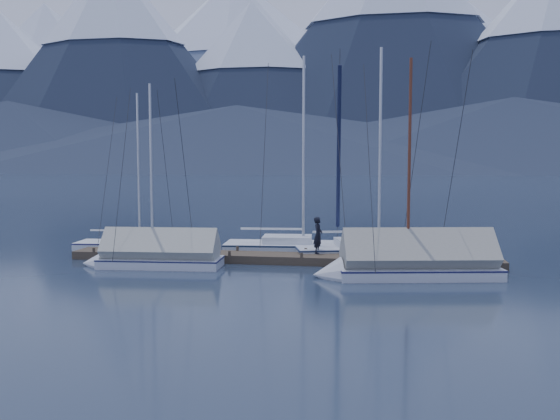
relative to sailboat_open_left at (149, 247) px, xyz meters
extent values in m
plane|color=#162032|center=(6.80, -4.47, -0.14)|extent=(1000.00, 1000.00, 0.00)
cone|color=#475675|center=(-253.20, 415.53, 64.86)|extent=(308.00, 308.00, 130.00)
cone|color=silver|center=(-253.20, 415.53, 103.06)|extent=(133.24, 133.24, 54.60)
cone|color=#475675|center=(-103.20, 435.53, 74.86)|extent=(352.00, 352.00, 150.00)
cone|color=silver|center=(-103.20, 435.53, 118.86)|extent=(152.28, 152.28, 63.00)
cone|color=#475675|center=(46.80, 425.53, 69.86)|extent=(330.00, 330.00, 140.00)
cone|color=silver|center=(46.80, 425.53, 110.96)|extent=(142.76, 142.76, 58.80)
cone|color=#192133|center=(-133.20, 280.53, 57.36)|extent=(190.00, 190.00, 115.00)
cone|color=silver|center=(-133.20, 280.53, 91.21)|extent=(82.19, 82.19, 48.30)
cone|color=#192133|center=(-58.20, 290.53, 44.86)|extent=(171.00, 171.00, 90.00)
cone|color=silver|center=(-58.20, 290.53, 71.46)|extent=(73.97, 73.97, 37.80)
cone|color=#192133|center=(16.80, 305.53, 67.36)|extent=(228.00, 228.00, 135.00)
cone|color=#192133|center=(96.80, 285.53, 54.86)|extent=(190.00, 190.00, 110.00)
cone|color=#192133|center=(-173.20, 245.53, 17.36)|extent=(364.00, 364.00, 35.00)
cone|color=#192133|center=(-53.20, 235.53, 14.86)|extent=(416.00, 416.00, 30.00)
cone|color=#192133|center=(66.80, 240.53, 15.86)|extent=(390.00, 390.00, 32.00)
cube|color=#382D23|center=(6.80, -2.47, 0.03)|extent=(18.00, 1.50, 0.34)
cube|color=black|center=(0.80, -2.47, -0.19)|extent=(3.00, 1.30, 0.30)
cube|color=black|center=(6.80, -2.47, -0.19)|extent=(3.00, 1.30, 0.30)
cube|color=black|center=(12.80, -2.47, -0.19)|extent=(3.00, 1.30, 0.30)
cylinder|color=#382D23|center=(-1.20, -1.77, 0.21)|extent=(0.12, 0.12, 0.35)
cylinder|color=#382D23|center=(-1.20, -3.17, 0.21)|extent=(0.12, 0.12, 0.35)
cylinder|color=#382D23|center=(1.80, -1.77, 0.21)|extent=(0.12, 0.12, 0.35)
cylinder|color=#382D23|center=(1.80, -3.17, 0.21)|extent=(0.12, 0.12, 0.35)
cylinder|color=#382D23|center=(4.80, -1.77, 0.21)|extent=(0.12, 0.12, 0.35)
cylinder|color=#382D23|center=(4.80, -3.17, 0.21)|extent=(0.12, 0.12, 0.35)
cylinder|color=#382D23|center=(7.80, -1.77, 0.21)|extent=(0.12, 0.12, 0.35)
cylinder|color=#382D23|center=(7.80, -3.17, 0.21)|extent=(0.12, 0.12, 0.35)
cylinder|color=#382D23|center=(10.80, -1.77, 0.21)|extent=(0.12, 0.12, 0.35)
cylinder|color=#382D23|center=(10.80, -3.17, 0.21)|extent=(0.12, 0.12, 0.35)
cylinder|color=#382D23|center=(13.80, -1.77, 0.21)|extent=(0.12, 0.12, 0.35)
cylinder|color=#382D23|center=(13.80, -3.17, 0.21)|extent=(0.12, 0.12, 0.35)
cube|color=silver|center=(-0.78, -0.08, -0.04)|extent=(5.42, 2.28, 0.58)
cube|color=silver|center=(-0.78, -0.08, -0.30)|extent=(4.56, 1.41, 0.26)
cube|color=#1E194C|center=(-0.78, -0.08, 0.21)|extent=(5.48, 2.30, 0.05)
cone|color=silver|center=(2.24, 0.23, -0.04)|extent=(1.13, 1.78, 1.69)
cube|color=silver|center=(-1.04, -0.11, 0.38)|extent=(1.96, 1.41, 0.26)
cylinder|color=#B2B7BF|center=(-0.43, -0.04, 3.77)|extent=(0.11, 0.11, 7.03)
cylinder|color=#B2B7BF|center=(-1.65, -0.17, 0.78)|extent=(2.37, 0.32, 0.08)
cylinder|color=#26262B|center=(0.88, 0.09, 3.77)|extent=(0.29, 2.64, 7.04)
cube|color=silver|center=(7.02, 0.18, -0.02)|extent=(6.52, 2.64, 0.70)
cube|color=silver|center=(7.02, 0.18, -0.33)|extent=(5.49, 1.61, 0.32)
cube|color=#152541|center=(7.02, 0.18, 0.28)|extent=(6.58, 2.66, 0.06)
cone|color=silver|center=(10.66, 0.48, -0.02)|extent=(1.33, 2.13, 2.04)
cube|color=silver|center=(6.70, 0.15, 0.49)|extent=(2.34, 1.66, 0.32)
cylinder|color=#B2B7BF|center=(7.44, 0.21, 4.58)|extent=(0.13, 0.13, 8.48)
cylinder|color=#B2B7BF|center=(5.96, 0.09, 0.97)|extent=(2.86, 0.33, 0.10)
cylinder|color=#26262B|center=(9.02, 0.34, 4.58)|extent=(0.29, 3.20, 8.49)
cube|color=silver|center=(10.46, -0.37, -0.01)|extent=(6.84, 3.83, 0.71)
cube|color=silver|center=(10.46, -0.37, -0.34)|extent=(5.64, 2.63, 0.32)
cube|color=#19284D|center=(10.46, -0.37, 0.29)|extent=(6.91, 3.87, 0.06)
cone|color=silver|center=(14.05, 0.63, -0.01)|extent=(1.71, 2.32, 2.08)
cube|color=silver|center=(10.15, -0.46, 0.51)|extent=(2.60, 2.07, 0.32)
cylinder|color=#B2B7BF|center=(10.88, -0.26, 4.67)|extent=(0.13, 0.13, 8.66)
cylinder|color=#B2B7BF|center=(9.42, -0.67, 0.99)|extent=(2.84, 0.88, 0.10)
cylinder|color=#26262B|center=(12.44, 0.18, 4.67)|extent=(0.91, 3.16, 8.67)
cube|color=silver|center=(12.28, -4.87, -0.03)|extent=(6.06, 3.12, 0.61)
cube|color=silver|center=(12.28, -4.87, -0.31)|extent=(5.03, 2.05, 0.28)
cube|color=#181848|center=(12.28, -4.87, 0.23)|extent=(6.12, 3.15, 0.06)
cone|color=silver|center=(9.04, -5.50, -0.03)|extent=(1.38, 2.13, 1.97)
cylinder|color=#592819|center=(11.92, -4.94, 4.00)|extent=(0.11, 0.11, 7.45)
cylinder|color=#592819|center=(13.20, -4.69, 0.83)|extent=(2.56, 0.58, 0.08)
cylinder|color=#26262B|center=(10.50, -5.21, 4.00)|extent=(0.58, 2.86, 7.45)
cube|color=gray|center=(12.28, -4.87, 0.65)|extent=(5.78, 3.10, 2.08)
cube|color=silver|center=(2.30, -4.39, -0.04)|extent=(4.92, 2.06, 0.57)
cube|color=silver|center=(2.30, -4.39, -0.30)|extent=(4.14, 1.24, 0.26)
cube|color=#171A46|center=(2.30, -4.39, 0.20)|extent=(4.97, 2.08, 0.05)
cone|color=silver|center=(-0.48, -4.59, -0.04)|extent=(1.06, 1.71, 1.65)
cylinder|color=#B2B7BF|center=(1.96, -4.41, 3.68)|extent=(0.10, 0.10, 6.87)
cylinder|color=#B2B7BF|center=(3.15, -4.32, 0.76)|extent=(2.16, 0.23, 0.08)
cylinder|color=#26262B|center=(0.76, -4.50, 3.68)|extent=(0.20, 2.42, 6.87)
cube|color=#9B9D93|center=(2.30, -4.39, 0.59)|extent=(4.68, 2.07, 1.75)
imported|color=black|center=(8.35, -2.02, 0.97)|extent=(0.45, 0.61, 1.55)
camera|label=1|loc=(10.88, -26.69, 4.03)|focal=38.00mm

